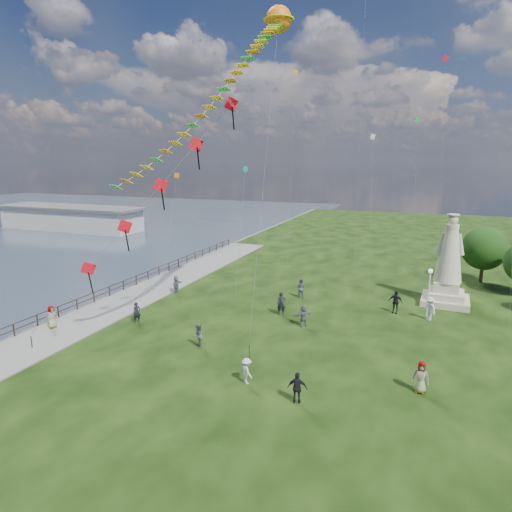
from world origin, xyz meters
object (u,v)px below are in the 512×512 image
at_px(lamppost, 430,282).
at_px(person_3, 297,388).
at_px(person_4, 421,377).
at_px(person_0, 137,313).
at_px(person_1, 198,336).
at_px(pier_pavilion, 71,218).
at_px(person_2, 247,371).
at_px(person_11, 303,316).
at_px(statue, 448,271).
at_px(person_6, 281,304).
at_px(person_7, 301,288).
at_px(person_10, 52,318).
at_px(person_8, 429,309).
at_px(serpent_kite, 276,23).
at_px(person_9, 395,302).
at_px(person_5, 176,284).

relative_size(lamppost, person_3, 2.29).
bearing_deg(person_4, person_0, 173.58).
bearing_deg(person_1, pier_pavilion, -158.80).
bearing_deg(person_3, person_4, -159.24).
relative_size(lamppost, person_1, 2.35).
bearing_deg(person_2, pier_pavilion, -0.61).
bearing_deg(person_11, statue, 175.68).
bearing_deg(person_6, person_7, 66.88).
distance_m(person_2, person_6, 11.26).
bearing_deg(person_4, person_1, 179.12).
xyz_separation_m(statue, person_10, (-27.47, -17.08, -2.13)).
height_order(person_3, person_11, person_3).
bearing_deg(person_4, person_3, -147.94).
xyz_separation_m(person_8, serpent_kite, (-11.59, -3.95, 20.62)).
xyz_separation_m(statue, person_8, (-1.35, -4.88, -2.03)).
bearing_deg(person_7, person_0, 54.18).
relative_size(person_3, person_6, 0.89).
bearing_deg(serpent_kite, statue, 34.32).
distance_m(pier_pavilion, person_7, 58.19).
distance_m(statue, person_0, 26.33).
distance_m(person_1, person_10, 11.77).
bearing_deg(person_9, pier_pavilion, 169.65).
height_order(pier_pavilion, lamppost, pier_pavilion).
bearing_deg(person_5, serpent_kite, -107.08).
distance_m(pier_pavilion, person_11, 63.27).
bearing_deg(person_8, person_11, -103.29).
xyz_separation_m(person_4, person_8, (0.49, 11.79, 0.06)).
bearing_deg(person_3, person_5, -51.13).
relative_size(person_9, serpent_kite, 0.08).
height_order(person_0, person_8, person_8).
bearing_deg(person_5, pier_pavilion, 52.65).
bearing_deg(person_8, person_3, -64.86).
distance_m(person_6, person_9, 9.41).
bearing_deg(person_8, pier_pavilion, -155.80).
bearing_deg(person_5, person_8, -89.35).
bearing_deg(lamppost, person_9, -177.81).
xyz_separation_m(person_5, serpent_kite, (10.68, -2.84, 20.72)).
xyz_separation_m(lamppost, person_0, (-20.88, -9.66, -2.03)).
bearing_deg(person_3, person_1, -36.45).
distance_m(person_8, person_11, 10.12).
bearing_deg(person_8, person_5, -129.30).
distance_m(lamppost, serpent_kite, 22.45).
height_order(person_0, person_7, person_7).
distance_m(person_0, person_10, 6.11).
xyz_separation_m(pier_pavilion, person_2, (53.55, -41.96, -1.09)).
distance_m(person_5, person_10, 11.73).
relative_size(person_3, person_5, 1.01).
relative_size(person_0, person_11, 0.96).
xyz_separation_m(person_0, person_2, (11.45, -5.48, -0.06)).
distance_m(person_1, person_5, 12.75).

